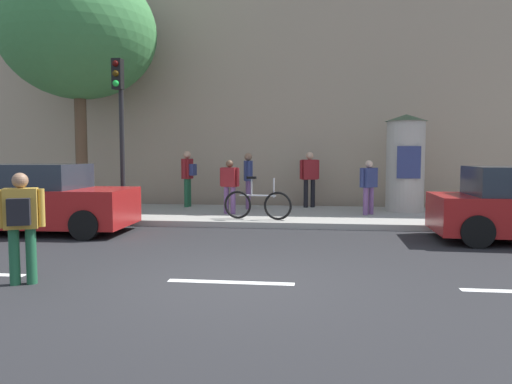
{
  "coord_description": "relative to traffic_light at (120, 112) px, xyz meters",
  "views": [
    {
      "loc": [
        1.18,
        -6.63,
        1.8
      ],
      "look_at": [
        0.11,
        2.0,
        1.13
      ],
      "focal_mm": 34.15,
      "sensor_mm": 36.0,
      "label": 1
    }
  ],
  "objects": [
    {
      "name": "sidewalk_curb",
      "position": [
        3.75,
        1.76,
        -2.8
      ],
      "size": [
        36.0,
        4.0,
        0.15
      ],
      "primitive_type": "cube",
      "color": "#9E9B93",
      "rests_on": "ground_plane"
    },
    {
      "name": "pedestrian_near_pole",
      "position": [
        0.93,
        -5.7,
        -1.95
      ],
      "size": [
        0.56,
        0.49,
        1.55
      ],
      "color": "#1E5938",
      "rests_on": "ground_plane"
    },
    {
      "name": "lane_markings",
      "position": [
        3.75,
        -5.24,
        -2.87
      ],
      "size": [
        25.8,
        0.16,
        0.01
      ],
      "color": "silver",
      "rests_on": "ground_plane"
    },
    {
      "name": "poster_column",
      "position": [
        7.49,
        2.6,
        -1.3
      ],
      "size": [
        1.18,
        1.18,
        2.8
      ],
      "color": "#B2ADA3",
      "rests_on": "sidewalk_curb"
    },
    {
      "name": "parked_car_silver",
      "position": [
        -1.42,
        -1.44,
        -2.12
      ],
      "size": [
        4.25,
        2.04,
        1.58
      ],
      "color": "maroon",
      "rests_on": "ground_plane"
    },
    {
      "name": "pedestrian_in_light_jacket",
      "position": [
        2.56,
        1.41,
        -1.86
      ],
      "size": [
        0.57,
        0.36,
        1.49
      ],
      "color": "#724C84",
      "rests_on": "sidewalk_curb"
    },
    {
      "name": "street_tree",
      "position": [
        -2.13,
        2.15,
        2.53
      ],
      "size": [
        4.61,
        4.61,
        7.22
      ],
      "color": "brown",
      "rests_on": "sidewalk_curb"
    },
    {
      "name": "traffic_light",
      "position": [
        0.0,
        0.0,
        0.0
      ],
      "size": [
        0.24,
        0.45,
        4.02
      ],
      "color": "black",
      "rests_on": "sidewalk_curb"
    },
    {
      "name": "pedestrian_in_red_top",
      "position": [
        6.37,
        1.67,
        -1.85
      ],
      "size": [
        0.51,
        0.52,
        1.49
      ],
      "color": "#724C84",
      "rests_on": "sidewalk_curb"
    },
    {
      "name": "pedestrian_tallest",
      "position": [
        0.95,
        3.02,
        -1.68
      ],
      "size": [
        0.43,
        0.56,
        1.76
      ],
      "color": "#1E5938",
      "rests_on": "sidewalk_curb"
    },
    {
      "name": "ground_plane",
      "position": [
        3.75,
        -5.24,
        -2.87
      ],
      "size": [
        80.0,
        80.0,
        0.0
      ],
      "primitive_type": "plane",
      "color": "#232326"
    },
    {
      "name": "bicycle_leaning",
      "position": [
        3.47,
        0.32,
        -2.33
      ],
      "size": [
        1.76,
        0.28,
        1.09
      ],
      "color": "black",
      "rests_on": "sidewalk_curb"
    },
    {
      "name": "pedestrian_with_bag",
      "position": [
        4.73,
        3.35,
        -1.69
      ],
      "size": [
        0.6,
        0.5,
        1.72
      ],
      "color": "black",
      "rests_on": "sidewalk_curb"
    },
    {
      "name": "building_backdrop",
      "position": [
        3.75,
        6.76,
        2.5
      ],
      "size": [
        36.0,
        5.0,
        10.74
      ],
      "primitive_type": "cube",
      "color": "tan",
      "rests_on": "ground_plane"
    },
    {
      "name": "pedestrian_with_backpack",
      "position": [
        2.9,
        2.66,
        -1.72
      ],
      "size": [
        0.33,
        0.64,
        1.69
      ],
      "color": "#724C84",
      "rests_on": "sidewalk_curb"
    }
  ]
}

